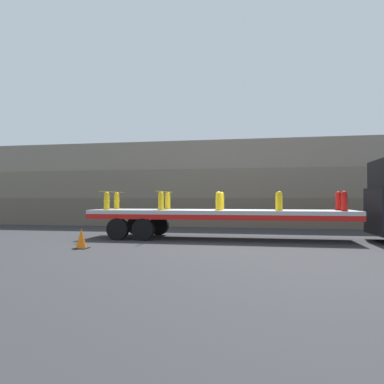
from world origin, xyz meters
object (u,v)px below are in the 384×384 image
at_px(fire_hydrant_yellow_near_3, 279,201).
at_px(fire_hydrant_red_near_4, 344,201).
at_px(fire_hydrant_yellow_far_1, 168,201).
at_px(fire_hydrant_yellow_far_2, 221,201).
at_px(fire_hydrant_red_far_4, 338,201).
at_px(fire_hydrant_yellow_far_3, 278,201).
at_px(flatbed_trailer, 206,215).
at_px(fire_hydrant_yellow_near_0, 107,201).
at_px(fire_hydrant_yellow_far_0, 117,201).
at_px(fire_hydrant_yellow_near_2, 218,201).
at_px(traffic_cone, 81,239).
at_px(fire_hydrant_yellow_near_1, 161,201).

distance_m(fire_hydrant_yellow_near_3, fire_hydrant_red_near_4, 2.41).
relative_size(fire_hydrant_yellow_far_1, fire_hydrant_yellow_far_2, 1.00).
bearing_deg(fire_hydrant_red_far_4, fire_hydrant_yellow_far_3, 180.00).
height_order(flatbed_trailer, fire_hydrant_yellow_near_0, fire_hydrant_yellow_near_0).
xyz_separation_m(fire_hydrant_yellow_near_0, fire_hydrant_red_near_4, (9.65, 0.00, 0.00)).
xyz_separation_m(fire_hydrant_yellow_near_3, fire_hydrant_red_far_4, (2.41, 1.12, 0.00)).
bearing_deg(fire_hydrant_red_far_4, fire_hydrant_yellow_far_2, 180.00).
distance_m(flatbed_trailer, fire_hydrant_yellow_near_0, 4.31).
relative_size(fire_hydrant_yellow_near_0, fire_hydrant_yellow_far_3, 1.00).
distance_m(fire_hydrant_yellow_near_0, fire_hydrant_yellow_far_0, 1.12).
distance_m(flatbed_trailer, fire_hydrant_yellow_far_2, 1.00).
xyz_separation_m(fire_hydrant_yellow_near_2, traffic_cone, (-4.28, -3.33, -1.26)).
bearing_deg(fire_hydrant_yellow_near_1, fire_hydrant_red_far_4, 8.81).
height_order(fire_hydrant_yellow_near_1, fire_hydrant_red_far_4, same).
relative_size(flatbed_trailer, fire_hydrant_yellow_near_2, 14.09).
bearing_deg(fire_hydrant_yellow_near_1, fire_hydrant_yellow_near_2, 0.00).
bearing_deg(flatbed_trailer, fire_hydrant_yellow_near_0, -172.46).
bearing_deg(fire_hydrant_yellow_near_1, traffic_cone, -119.30).
bearing_deg(fire_hydrant_yellow_far_3, fire_hydrant_red_far_4, 0.00).
xyz_separation_m(fire_hydrant_yellow_near_0, fire_hydrant_yellow_near_2, (4.82, 0.00, 0.00)).
relative_size(fire_hydrant_yellow_far_2, fire_hydrant_red_near_4, 1.00).
bearing_deg(fire_hydrant_yellow_far_1, fire_hydrant_yellow_near_2, -24.93).
height_order(flatbed_trailer, fire_hydrant_yellow_near_3, fire_hydrant_yellow_near_3).
xyz_separation_m(fire_hydrant_yellow_far_1, fire_hydrant_yellow_far_2, (2.41, 0.00, 0.00)).
bearing_deg(fire_hydrant_yellow_far_0, fire_hydrant_yellow_far_1, 0.00).
bearing_deg(fire_hydrant_yellow_far_3, fire_hydrant_yellow_far_0, 180.00).
distance_m(fire_hydrant_yellow_far_0, fire_hydrant_red_far_4, 9.65).
bearing_deg(flatbed_trailer, fire_hydrant_yellow_near_3, -10.58).
bearing_deg(traffic_cone, fire_hydrant_yellow_near_2, 37.90).
bearing_deg(fire_hydrant_yellow_far_1, fire_hydrant_yellow_far_3, 0.00).
height_order(fire_hydrant_yellow_far_0, fire_hydrant_yellow_near_1, same).
bearing_deg(fire_hydrant_red_near_4, fire_hydrant_yellow_near_1, 180.00).
height_order(fire_hydrant_yellow_near_1, fire_hydrant_yellow_far_3, same).
bearing_deg(fire_hydrant_red_far_4, fire_hydrant_yellow_near_3, -155.07).
bearing_deg(fire_hydrant_yellow_near_2, fire_hydrant_red_near_4, 0.00).
bearing_deg(fire_hydrant_yellow_far_0, fire_hydrant_yellow_far_3, 0.00).
distance_m(fire_hydrant_yellow_far_2, fire_hydrant_red_near_4, 4.95).
relative_size(fire_hydrant_yellow_near_1, fire_hydrant_yellow_far_1, 1.00).
relative_size(fire_hydrant_yellow_far_3, fire_hydrant_red_near_4, 1.00).
bearing_deg(fire_hydrant_yellow_far_3, flatbed_trailer, -169.42).
bearing_deg(traffic_cone, fire_hydrant_yellow_far_1, 67.22).
relative_size(fire_hydrant_yellow_near_1, fire_hydrant_yellow_far_2, 1.00).
bearing_deg(traffic_cone, fire_hydrant_yellow_far_3, 33.64).
bearing_deg(fire_hydrant_yellow_near_2, fire_hydrant_yellow_near_1, 180.00).
bearing_deg(fire_hydrant_yellow_far_1, fire_hydrant_red_far_4, 0.00).
distance_m(fire_hydrant_red_far_4, traffic_cone, 10.22).
relative_size(fire_hydrant_yellow_near_0, traffic_cone, 1.14).
relative_size(fire_hydrant_yellow_near_0, fire_hydrant_yellow_far_0, 1.00).
bearing_deg(fire_hydrant_yellow_near_0, fire_hydrant_red_far_4, 6.63).
height_order(fire_hydrant_yellow_far_0, fire_hydrant_yellow_near_2, same).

